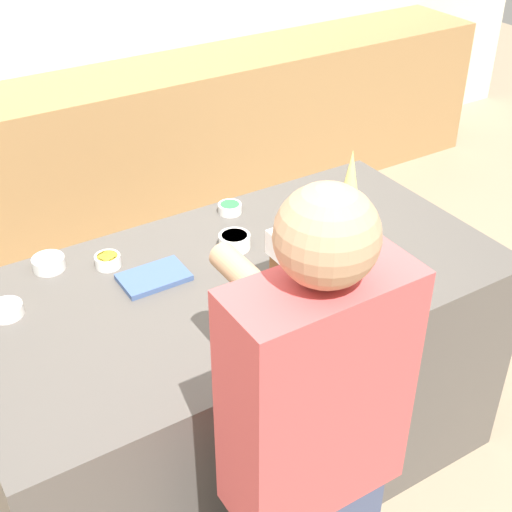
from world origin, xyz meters
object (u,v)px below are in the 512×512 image
object	(u,v)px
candy_bowl_behind_tray	(49,263)
cookbook	(154,277)
candy_bowl_far_right	(108,260)
gingerbread_house	(306,259)
candy_bowl_center_rear	(6,310)
baking_tray	(304,289)
decorative_tree	(349,198)
candy_bowl_far_left	(230,208)
candy_bowl_front_corner	(235,241)
person	(311,470)

from	to	relation	value
candy_bowl_behind_tray	cookbook	size ratio (longest dim) A/B	0.49
candy_bowl_far_right	cookbook	distance (m)	0.19
gingerbread_house	candy_bowl_center_rear	bearing A→B (deg)	156.00
baking_tray	decorative_tree	world-z (taller)	decorative_tree
candy_bowl_behind_tray	cookbook	distance (m)	0.39
candy_bowl_center_rear	candy_bowl_far_right	bearing A→B (deg)	13.27
baking_tray	decorative_tree	size ratio (longest dim) A/B	1.15
candy_bowl_behind_tray	candy_bowl_far_left	size ratio (longest dim) A/B	1.21
baking_tray	candy_bowl_center_rear	distance (m)	0.98
candy_bowl_behind_tray	candy_bowl_center_rear	bearing A→B (deg)	-137.33
decorative_tree	candy_bowl_behind_tray	world-z (taller)	decorative_tree
candy_bowl_behind_tray	candy_bowl_front_corner	distance (m)	0.67
decorative_tree	candy_bowl_front_corner	bearing A→B (deg)	153.54
baking_tray	candy_bowl_far_right	world-z (taller)	candy_bowl_far_right
candy_bowl_far_right	cookbook	world-z (taller)	candy_bowl_far_right
gingerbread_house	candy_bowl_far_left	distance (m)	0.60
gingerbread_house	candy_bowl_far_right	distance (m)	0.71
baking_tray	cookbook	size ratio (longest dim) A/B	1.86
gingerbread_house	candy_bowl_far_right	size ratio (longest dim) A/B	3.47
cookbook	person	bearing A→B (deg)	-89.77
candy_bowl_center_rear	cookbook	distance (m)	0.49
baking_tray	candy_bowl_front_corner	bearing A→B (deg)	100.35
baking_tray	candy_bowl_front_corner	world-z (taller)	candy_bowl_front_corner
cookbook	baking_tray	bearing A→B (deg)	-38.84
baking_tray	candy_bowl_far_right	size ratio (longest dim) A/B	4.73
candy_bowl_center_rear	candy_bowl_front_corner	bearing A→B (deg)	-2.95
candy_bowl_center_rear	candy_bowl_far_left	bearing A→B (deg)	11.40
candy_bowl_front_corner	candy_bowl_far_right	bearing A→B (deg)	163.24
gingerbread_house	candy_bowl_far_right	bearing A→B (deg)	136.14
candy_bowl_front_corner	person	world-z (taller)	person
candy_bowl_center_rear	candy_bowl_behind_tray	bearing A→B (deg)	42.67
candy_bowl_behind_tray	candy_bowl_far_right	bearing A→B (deg)	-27.51
decorative_tree	candy_bowl_center_rear	xyz separation A→B (m)	(-1.20, 0.23, -0.17)
candy_bowl_far_right	person	size ratio (longest dim) A/B	0.05
gingerbread_house	person	bearing A→B (deg)	-123.75
gingerbread_house	candy_bowl_far_right	world-z (taller)	gingerbread_house
baking_tray	candy_bowl_far_right	bearing A→B (deg)	136.10
decorative_tree	candy_bowl_far_right	xyz separation A→B (m)	(-0.82, 0.32, -0.16)
decorative_tree	candy_bowl_center_rear	bearing A→B (deg)	169.23
candy_bowl_front_corner	candy_bowl_center_rear	bearing A→B (deg)	177.05
candy_bowl_far_right	candy_bowl_front_corner	bearing A→B (deg)	-16.76
person	candy_bowl_far_left	bearing A→B (deg)	69.17
baking_tray	candy_bowl_far_left	world-z (taller)	candy_bowl_far_left
candy_bowl_center_rear	candy_bowl_far_right	size ratio (longest dim) A/B	1.18
candy_bowl_behind_tray	candy_bowl_far_left	xyz separation A→B (m)	(0.74, 0.00, -0.00)
candy_bowl_far_right	candy_bowl_behind_tray	bearing A→B (deg)	152.49
candy_bowl_behind_tray	person	world-z (taller)	person
decorative_tree	candy_bowl_center_rear	world-z (taller)	decorative_tree
person	candy_bowl_front_corner	bearing A→B (deg)	70.60
candy_bowl_behind_tray	person	xyz separation A→B (m)	(0.29, -1.19, -0.07)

